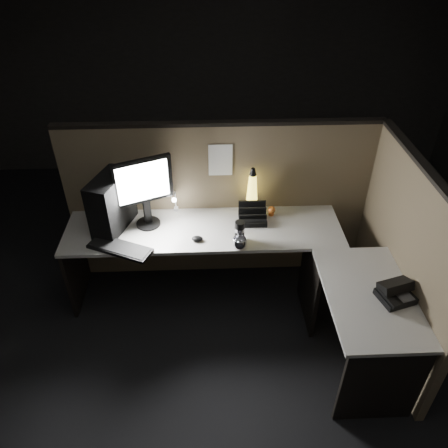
{
  "coord_description": "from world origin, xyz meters",
  "views": [
    {
      "loc": [
        -0.1,
        -2.3,
        2.92
      ],
      "look_at": [
        0.01,
        0.35,
        0.96
      ],
      "focal_mm": 35.0,
      "sensor_mm": 36.0,
      "label": 1
    }
  ],
  "objects_px": {
    "pc_tower": "(112,203)",
    "desk_phone": "(395,292)",
    "monitor": "(144,186)",
    "keyboard": "(120,248)",
    "lava_lamp": "(252,195)"
  },
  "relations": [
    {
      "from": "pc_tower",
      "to": "lava_lamp",
      "type": "bearing_deg",
      "value": 26.83
    },
    {
      "from": "monitor",
      "to": "keyboard",
      "type": "xyz_separation_m",
      "value": [
        -0.19,
        -0.34,
        -0.35
      ]
    },
    {
      "from": "monitor",
      "to": "desk_phone",
      "type": "bearing_deg",
      "value": -51.21
    },
    {
      "from": "monitor",
      "to": "keyboard",
      "type": "height_order",
      "value": "monitor"
    },
    {
      "from": "pc_tower",
      "to": "monitor",
      "type": "xyz_separation_m",
      "value": [
        0.27,
        0.03,
        0.13
      ]
    },
    {
      "from": "keyboard",
      "to": "desk_phone",
      "type": "bearing_deg",
      "value": 7.52
    },
    {
      "from": "pc_tower",
      "to": "keyboard",
      "type": "xyz_separation_m",
      "value": [
        0.08,
        -0.31,
        -0.22
      ]
    },
    {
      "from": "desk_phone",
      "to": "keyboard",
      "type": "bearing_deg",
      "value": 146.62
    },
    {
      "from": "keyboard",
      "to": "monitor",
      "type": "bearing_deg",
      "value": 85.17
    },
    {
      "from": "pc_tower",
      "to": "desk_phone",
      "type": "height_order",
      "value": "pc_tower"
    },
    {
      "from": "pc_tower",
      "to": "desk_phone",
      "type": "relative_size",
      "value": 1.74
    },
    {
      "from": "lava_lamp",
      "to": "desk_phone",
      "type": "relative_size",
      "value": 1.63
    },
    {
      "from": "pc_tower",
      "to": "keyboard",
      "type": "relative_size",
      "value": 0.91
    },
    {
      "from": "monitor",
      "to": "pc_tower",
      "type": "bearing_deg",
      "value": 162.18
    },
    {
      "from": "pc_tower",
      "to": "lava_lamp",
      "type": "height_order",
      "value": "pc_tower"
    }
  ]
}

